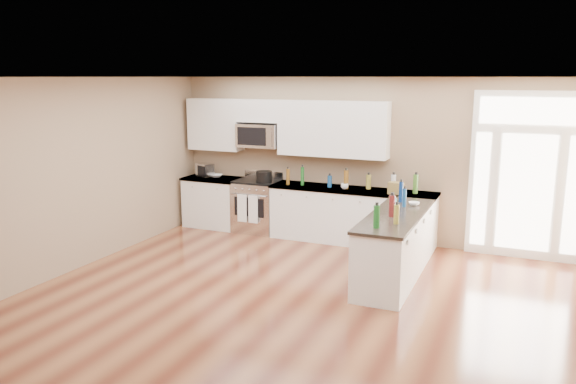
{
  "coord_description": "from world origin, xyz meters",
  "views": [
    {
      "loc": [
        2.54,
        -5.29,
        2.81
      ],
      "look_at": [
        -0.61,
        2.0,
        1.17
      ],
      "focal_mm": 35.0,
      "sensor_mm": 36.0,
      "label": 1
    }
  ],
  "objects_px": {
    "toaster_oven": "(205,170)",
    "peninsula_cabinet": "(395,249)",
    "kitchen_range": "(257,206)",
    "stockpot": "(264,176)"
  },
  "relations": [
    {
      "from": "peninsula_cabinet",
      "to": "toaster_oven",
      "type": "relative_size",
      "value": 7.89
    },
    {
      "from": "stockpot",
      "to": "toaster_oven",
      "type": "height_order",
      "value": "toaster_oven"
    },
    {
      "from": "peninsula_cabinet",
      "to": "kitchen_range",
      "type": "bearing_deg",
      "value": 153.33
    },
    {
      "from": "toaster_oven",
      "to": "stockpot",
      "type": "bearing_deg",
      "value": 15.17
    },
    {
      "from": "kitchen_range",
      "to": "toaster_oven",
      "type": "distance_m",
      "value": 1.26
    },
    {
      "from": "toaster_oven",
      "to": "peninsula_cabinet",
      "type": "bearing_deg",
      "value": 1.25
    },
    {
      "from": "peninsula_cabinet",
      "to": "stockpot",
      "type": "height_order",
      "value": "stockpot"
    },
    {
      "from": "kitchen_range",
      "to": "peninsula_cabinet",
      "type": "bearing_deg",
      "value": -26.67
    },
    {
      "from": "peninsula_cabinet",
      "to": "stockpot",
      "type": "relative_size",
      "value": 8.16
    },
    {
      "from": "peninsula_cabinet",
      "to": "kitchen_range",
      "type": "relative_size",
      "value": 2.15
    }
  ]
}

